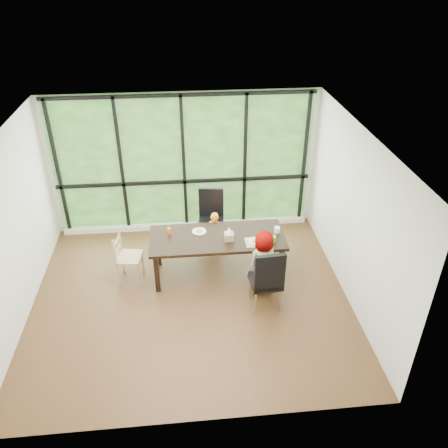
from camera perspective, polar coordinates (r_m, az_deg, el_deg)
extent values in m
plane|color=black|center=(7.42, -4.15, -9.15)|extent=(5.00, 5.00, 0.00)
plane|color=silver|center=(8.62, -5.07, 7.60)|extent=(5.00, 0.00, 5.00)
cube|color=#1F4617|center=(8.60, -5.07, 7.55)|extent=(4.80, 0.02, 2.65)
cube|color=silver|center=(9.14, -4.68, -0.13)|extent=(4.80, 0.12, 0.10)
cube|color=black|center=(7.67, -0.82, -3.95)|extent=(2.27, 1.05, 0.75)
cube|color=black|center=(8.35, -1.68, 0.62)|extent=(0.52, 0.52, 1.08)
cube|color=black|center=(6.96, 5.25, -6.67)|extent=(0.49, 0.49, 1.08)
cube|color=#A3805E|center=(7.66, -11.86, -4.11)|extent=(0.46, 0.47, 0.90)
imported|color=orange|center=(8.10, -1.17, -1.36)|extent=(0.37, 0.30, 0.86)
imported|color=gray|center=(7.22, 4.74, -4.83)|extent=(0.64, 0.55, 1.12)
cube|color=tan|center=(7.35, 4.26, -2.28)|extent=(0.40, 0.29, 0.01)
cylinder|color=white|center=(7.60, -3.14, -0.93)|extent=(0.24, 0.24, 0.02)
cylinder|color=white|center=(7.36, 3.99, -2.14)|extent=(0.23, 0.23, 0.01)
cylinder|color=orange|center=(7.57, -6.90, -0.88)|extent=(0.06, 0.06, 0.10)
cylinder|color=#47DA28|center=(7.34, 6.31, -1.92)|extent=(0.07, 0.07, 0.11)
cylinder|color=white|center=(7.60, 6.68, -0.74)|extent=(0.10, 0.10, 0.10)
cube|color=tan|center=(7.35, 0.64, -1.59)|extent=(0.15, 0.15, 0.13)
cylinder|color=white|center=(7.52, -6.95, -0.29)|extent=(0.01, 0.04, 0.20)
cylinder|color=pink|center=(7.29, 6.35, -1.30)|extent=(0.01, 0.04, 0.20)
cone|color=white|center=(7.29, 0.64, -0.81)|extent=(0.12, 0.12, 0.11)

